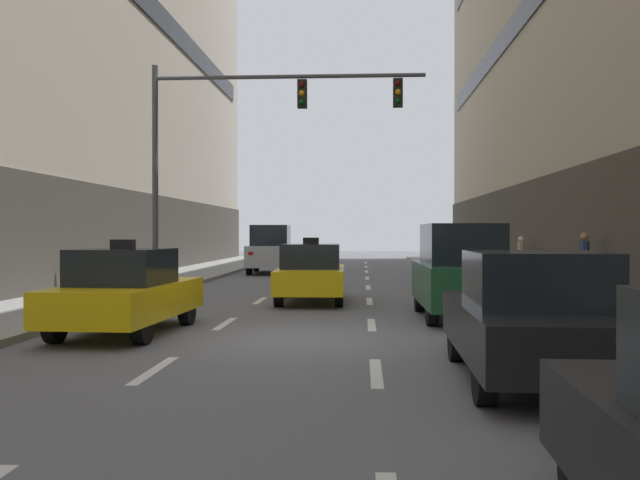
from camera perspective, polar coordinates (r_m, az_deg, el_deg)
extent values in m
plane|color=slate|center=(12.79, -2.60, -7.86)|extent=(120.00, 120.00, 0.00)
cube|color=silver|center=(10.17, -13.04, -10.05)|extent=(0.16, 2.00, 0.01)
cube|color=silver|center=(14.97, -7.57, -6.61)|extent=(0.16, 2.00, 0.01)
cube|color=silver|center=(19.88, -4.81, -4.83)|extent=(0.16, 2.00, 0.01)
cube|color=silver|center=(24.82, -3.15, -3.75)|extent=(0.16, 2.00, 0.01)
cube|color=silver|center=(29.78, -2.04, -3.02)|extent=(0.16, 2.00, 0.01)
cube|color=silver|center=(34.75, -1.25, -2.51)|extent=(0.16, 2.00, 0.01)
cube|color=silver|center=(39.73, -0.66, -2.12)|extent=(0.16, 2.00, 0.01)
cube|color=silver|center=(44.71, -0.21, -1.82)|extent=(0.16, 2.00, 0.01)
cube|color=silver|center=(9.77, 4.49, -10.48)|extent=(0.16, 2.00, 0.01)
cube|color=silver|center=(14.70, 4.13, -6.74)|extent=(0.16, 2.00, 0.01)
cube|color=silver|center=(19.67, 3.95, -4.88)|extent=(0.16, 2.00, 0.01)
cube|color=silver|center=(24.65, 3.85, -3.78)|extent=(0.16, 2.00, 0.01)
cube|color=silver|center=(29.64, 3.78, -3.04)|extent=(0.16, 2.00, 0.01)
cube|color=silver|center=(34.63, 3.73, -2.52)|extent=(0.16, 2.00, 0.01)
cube|color=silver|center=(39.63, 3.69, -2.13)|extent=(0.16, 2.00, 0.01)
cube|color=silver|center=(44.62, 3.67, -1.82)|extent=(0.16, 2.00, 0.01)
cylinder|color=black|center=(34.73, -5.10, -1.95)|extent=(0.26, 0.70, 0.69)
cylinder|color=black|center=(34.59, -2.34, -1.96)|extent=(0.26, 0.70, 0.69)
cylinder|color=black|center=(31.93, -5.65, -2.17)|extent=(0.26, 0.70, 0.69)
cylinder|color=black|center=(31.77, -2.65, -2.18)|extent=(0.26, 0.70, 0.69)
cube|color=#B7BABF|center=(33.23, -3.93, -1.25)|extent=(2.10, 4.67, 0.94)
cube|color=black|center=(33.21, -3.93, 0.37)|extent=(1.78, 2.78, 0.94)
cube|color=white|center=(35.54, -4.69, -0.87)|extent=(0.21, 0.09, 0.15)
cube|color=red|center=(31.04, -5.54, -1.08)|extent=(0.21, 0.09, 0.15)
cube|color=white|center=(35.42, -2.52, -0.87)|extent=(0.21, 0.09, 0.15)
cube|color=red|center=(30.92, -3.06, -1.08)|extent=(0.21, 0.09, 0.15)
cylinder|color=black|center=(20.73, -2.63, -3.74)|extent=(0.22, 0.63, 0.63)
cylinder|color=black|center=(20.66, 1.60, -3.75)|extent=(0.22, 0.63, 0.63)
cylinder|color=black|center=(18.17, -3.31, -4.35)|extent=(0.22, 0.63, 0.63)
cylinder|color=black|center=(18.09, 1.52, -4.37)|extent=(0.22, 0.63, 0.63)
cube|color=yellow|center=(19.38, -0.70, -3.13)|extent=(1.85, 4.24, 0.61)
cube|color=black|center=(19.15, -0.73, -1.29)|extent=(1.57, 1.85, 0.65)
cube|color=white|center=(21.46, -2.06, -2.49)|extent=(0.19, 0.08, 0.13)
cube|color=red|center=(17.36, -3.07, -3.21)|extent=(0.19, 0.08, 0.13)
cube|color=white|center=(21.41, 1.22, -2.50)|extent=(0.19, 0.08, 0.13)
cube|color=red|center=(17.29, 1.00, -3.23)|extent=(0.19, 0.08, 0.13)
cube|color=black|center=(19.15, -0.73, -0.06)|extent=(0.42, 0.20, 0.17)
cylinder|color=black|center=(15.35, -16.06, -5.28)|extent=(0.24, 0.64, 0.63)
cylinder|color=black|center=(14.85, -10.55, -5.46)|extent=(0.24, 0.64, 0.63)
cylinder|color=black|center=(13.01, -20.38, -6.35)|extent=(0.24, 0.64, 0.63)
cylinder|color=black|center=(12.41, -13.98, -6.66)|extent=(0.24, 0.64, 0.63)
cube|color=yellow|center=(13.84, -15.14, -4.63)|extent=(1.95, 4.29, 0.61)
cube|color=black|center=(13.62, -15.43, -2.05)|extent=(1.61, 1.89, 0.65)
cube|color=white|center=(15.98, -14.53, -3.55)|extent=(0.19, 0.09, 0.13)
cube|color=red|center=(12.21, -21.37, -4.85)|extent=(0.19, 0.09, 0.13)
cube|color=white|center=(15.59, -10.27, -3.64)|extent=(0.19, 0.09, 0.13)
cube|color=red|center=(11.69, -15.98, -5.07)|extent=(0.19, 0.09, 0.13)
cube|color=black|center=(13.61, -15.44, -0.32)|extent=(0.43, 0.21, 0.17)
cylinder|color=black|center=(5.06, 20.43, -17.39)|extent=(0.23, 0.64, 0.64)
cube|color=white|center=(5.72, 19.83, -10.97)|extent=(0.19, 0.08, 0.13)
cylinder|color=black|center=(10.74, 10.85, -7.72)|extent=(0.23, 0.66, 0.66)
cylinder|color=black|center=(11.02, 19.18, -7.52)|extent=(0.23, 0.66, 0.66)
cylinder|color=black|center=(8.11, 12.99, -10.44)|extent=(0.23, 0.66, 0.66)
cylinder|color=black|center=(8.49, 23.85, -9.98)|extent=(0.23, 0.66, 0.66)
cube|color=black|center=(9.50, 16.57, -6.88)|extent=(1.91, 4.41, 0.64)
cube|color=black|center=(9.25, 16.84, -2.99)|extent=(1.63, 1.92, 0.68)
cube|color=white|center=(11.50, 11.18, -5.01)|extent=(0.20, 0.08, 0.14)
cube|color=red|center=(7.28, 15.17, -8.28)|extent=(0.20, 0.08, 0.14)
cube|color=white|center=(11.71, 17.44, -4.92)|extent=(0.20, 0.08, 0.14)
cylinder|color=black|center=(17.21, 7.94, -4.61)|extent=(0.22, 0.64, 0.64)
cylinder|color=black|center=(17.42, 13.05, -4.56)|extent=(0.22, 0.64, 0.64)
cylinder|color=black|center=(14.61, 8.91, -5.54)|extent=(0.22, 0.64, 0.64)
cylinder|color=black|center=(14.86, 14.91, -5.45)|extent=(0.22, 0.64, 0.64)
cube|color=#1E512D|center=(15.97, 11.17, -3.45)|extent=(1.86, 4.30, 0.87)
cube|color=black|center=(15.93, 11.18, -0.31)|extent=(1.59, 2.55, 0.87)
cube|color=white|center=(17.96, 8.19, -2.51)|extent=(0.20, 0.08, 0.14)
cube|color=red|center=(13.80, 9.91, -3.44)|extent=(0.20, 0.08, 0.14)
cube|color=white|center=(18.12, 12.13, -2.49)|extent=(0.20, 0.08, 0.14)
cube|color=red|center=(14.01, 15.00, -3.39)|extent=(0.20, 0.08, 0.14)
cylinder|color=#4C4C51|center=(22.19, -12.99, 4.84)|extent=(0.18, 0.18, 6.78)
cylinder|color=#4C4C51|center=(21.84, -2.51, 12.87)|extent=(8.09, 0.12, 0.12)
cube|color=black|center=(21.70, -1.42, 11.55)|extent=(0.28, 0.24, 0.84)
sphere|color=#4B0704|center=(21.61, -1.46, 12.30)|extent=(0.17, 0.17, 0.17)
sphere|color=orange|center=(21.56, -1.46, 11.62)|extent=(0.17, 0.17, 0.17)
sphere|color=#073E10|center=(21.52, -1.46, 10.94)|extent=(0.17, 0.17, 0.17)
cube|color=black|center=(21.65, 6.23, 11.57)|extent=(0.28, 0.24, 0.84)
sphere|color=#4B0704|center=(21.56, 6.24, 12.32)|extent=(0.17, 0.17, 0.17)
sphere|color=orange|center=(21.51, 6.24, 11.65)|extent=(0.17, 0.17, 0.17)
sphere|color=#073E10|center=(21.46, 6.24, 10.96)|extent=(0.17, 0.17, 0.17)
cylinder|color=black|center=(20.85, 20.36, -3.01)|extent=(0.13, 0.13, 0.89)
cylinder|color=black|center=(20.69, 20.26, -3.04)|extent=(0.13, 0.13, 0.89)
cube|color=navy|center=(20.73, 20.32, -0.93)|extent=(0.34, 0.39, 0.63)
sphere|color=#9E704C|center=(20.73, 20.32, 0.25)|extent=(0.23, 0.23, 0.23)
cylinder|color=navy|center=(20.95, 20.44, -0.83)|extent=(0.09, 0.09, 0.57)
cylinder|color=navy|center=(20.52, 20.19, -0.86)|extent=(0.09, 0.09, 0.57)
cylinder|color=black|center=(28.57, 15.76, -2.11)|extent=(0.13, 0.13, 0.81)
cylinder|color=black|center=(28.74, 15.68, -2.09)|extent=(0.13, 0.13, 0.81)
cube|color=gray|center=(28.63, 15.72, -0.71)|extent=(0.21, 0.35, 0.58)
sphere|color=beige|center=(28.62, 15.72, 0.08)|extent=(0.21, 0.21, 0.21)
cylinder|color=gray|center=(28.42, 15.83, -0.66)|extent=(0.09, 0.09, 0.52)
cylinder|color=gray|center=(28.84, 15.62, -0.64)|extent=(0.09, 0.09, 0.52)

